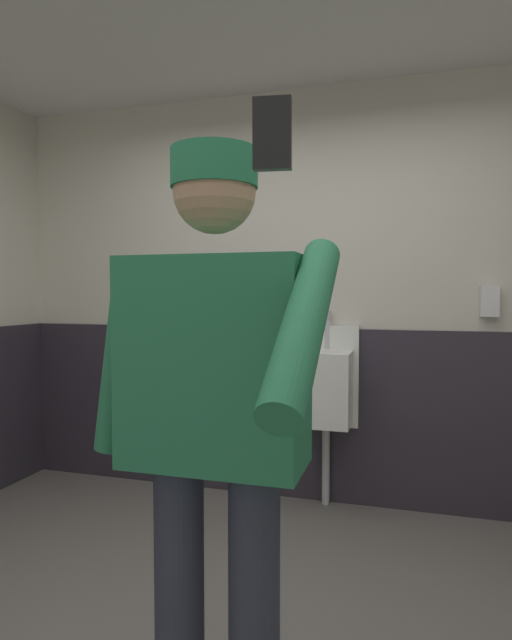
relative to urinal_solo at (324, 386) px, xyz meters
name	(u,v)px	position (x,y,z in m)	size (l,w,h in m)	color
wall_back	(311,296)	(-0.12, 0.22, 0.56)	(4.79, 0.12, 2.67)	beige
wainscot_band_back	(308,414)	(-0.12, 0.14, -0.21)	(4.19, 0.03, 1.13)	#2D2833
urinal_solo	(324,386)	(0.00, 0.00, 0.00)	(0.40, 0.34, 1.24)	white
person	(214,412)	(0.00, -1.89, 0.26)	(0.70, 0.60, 1.73)	#2D3342
cell_phone	(272,134)	(0.29, -2.39, 0.82)	(0.06, 0.02, 0.11)	black
soap_dispenser	(490,301)	(0.95, 0.12, 0.53)	(0.10, 0.07, 0.18)	silver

